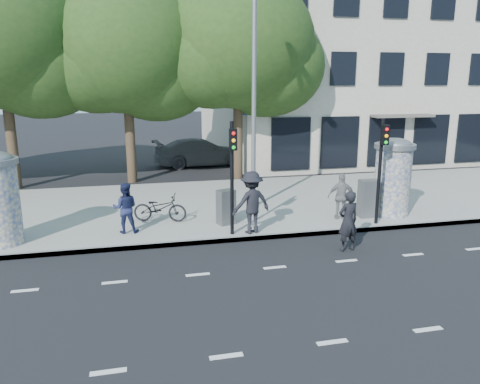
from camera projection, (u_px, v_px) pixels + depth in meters
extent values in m
plane|color=black|center=(293.00, 291.00, 10.73)|extent=(120.00, 120.00, 0.00)
cube|color=gray|center=(228.00, 204.00, 17.81)|extent=(40.00, 8.00, 0.15)
cube|color=slate|center=(254.00, 238.00, 14.07)|extent=(40.00, 0.10, 0.16)
cube|color=silver|center=(332.00, 342.00, 8.64)|extent=(32.00, 0.12, 0.01)
cube|color=silver|center=(275.00, 268.00, 12.05)|extent=(32.00, 0.12, 0.01)
cylinder|color=beige|center=(392.00, 182.00, 16.00)|extent=(1.20, 1.20, 2.30)
cylinder|color=slate|center=(395.00, 146.00, 15.71)|extent=(1.36, 1.36, 0.16)
ellipsoid|color=slate|center=(395.00, 144.00, 15.69)|extent=(1.10, 1.10, 0.38)
cylinder|color=black|center=(232.00, 179.00, 13.80)|extent=(0.11, 0.11, 3.40)
cube|color=black|center=(233.00, 139.00, 13.35)|extent=(0.22, 0.14, 0.62)
cylinder|color=black|center=(379.00, 172.00, 14.85)|extent=(0.11, 0.11, 3.40)
cube|color=black|center=(385.00, 135.00, 14.40)|extent=(0.22, 0.14, 0.62)
cylinder|color=slate|center=(254.00, 96.00, 16.26)|extent=(0.16, 0.16, 8.00)
cylinder|color=#38281C|center=(11.00, 135.00, 20.14)|extent=(0.44, 0.44, 4.73)
cylinder|color=#38281C|center=(130.00, 135.00, 21.46)|extent=(0.44, 0.44, 4.41)
ellipsoid|color=#203E16|center=(125.00, 47.00, 20.54)|extent=(6.80, 6.80, 5.78)
cylinder|color=#38281C|center=(238.00, 131.00, 22.15)|extent=(0.44, 0.44, 4.59)
ellipsoid|color=#203E16|center=(238.00, 43.00, 21.20)|extent=(7.00, 7.00, 5.95)
cube|color=#A9A28E|center=(367.00, 59.00, 30.86)|extent=(20.00, 15.00, 12.00)
cube|color=black|center=(430.00, 139.00, 24.76)|extent=(18.00, 0.10, 2.60)
cube|color=#59544C|center=(402.00, 116.00, 23.68)|extent=(3.20, 0.90, 0.12)
cube|color=#194C8C|center=(258.00, 112.00, 22.30)|extent=(1.60, 0.06, 0.30)
imported|color=#1C2248|center=(125.00, 208.00, 14.17)|extent=(0.81, 0.66, 1.55)
imported|color=black|center=(251.00, 202.00, 14.11)|extent=(1.37, 1.00, 1.91)
imported|color=gray|center=(342.00, 197.00, 15.54)|extent=(1.01, 0.74, 1.55)
imported|color=black|center=(348.00, 221.00, 13.06)|extent=(0.69, 0.52, 1.73)
imported|color=black|center=(160.00, 208.00, 15.34)|extent=(1.09, 1.85, 0.92)
cube|color=#5D5F61|center=(226.00, 207.00, 15.05)|extent=(0.64, 0.55, 1.13)
cube|color=slate|center=(368.00, 199.00, 15.81)|extent=(0.63, 0.47, 1.28)
imported|color=#595B60|center=(201.00, 152.00, 26.02)|extent=(2.69, 5.36, 1.49)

